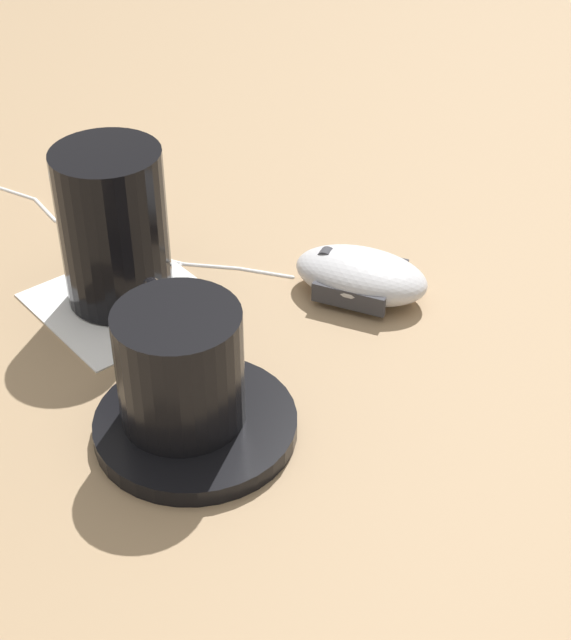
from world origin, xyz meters
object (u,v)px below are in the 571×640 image
object	(u,v)px
saucer	(196,425)
coffee_cup	(179,363)
drinking_glass	(113,227)
computer_mouse	(361,275)

from	to	relation	value
saucer	coffee_cup	world-z (taller)	coffee_cup
drinking_glass	coffee_cup	bearing A→B (deg)	174.71
saucer	computer_mouse	world-z (taller)	computer_mouse
coffee_cup	computer_mouse	size ratio (longest dim) A/B	0.96
saucer	drinking_glass	size ratio (longest dim) A/B	1.08
saucer	drinking_glass	distance (m)	0.16
computer_mouse	drinking_glass	xyz separation A→B (m)	(0.07, 0.15, 0.04)
coffee_cup	computer_mouse	xyz separation A→B (m)	(0.07, -0.17, -0.03)
coffee_cup	drinking_glass	world-z (taller)	drinking_glass
coffee_cup	computer_mouse	world-z (taller)	coffee_cup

